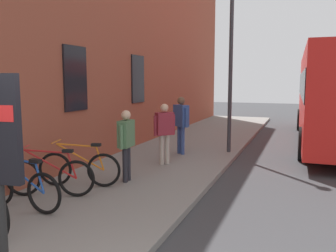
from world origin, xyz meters
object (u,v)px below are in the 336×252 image
pedestrian_by_facade (164,128)px  pedestrian_near_bus (181,119)px  bicycle_under_window (80,168)px  bicycle_end_of_row (21,188)px  bicycle_far_end (50,177)px  pedestrian_crossing_street (126,138)px  street_lamp (231,50)px

pedestrian_by_facade → pedestrian_near_bus: size_ratio=0.93×
bicycle_under_window → pedestrian_by_facade: bearing=-20.9°
bicycle_end_of_row → bicycle_far_end: (0.76, 0.00, 0.00)m
bicycle_end_of_row → pedestrian_crossing_street: (2.20, -0.89, 0.58)m
street_lamp → pedestrian_near_bus: bearing=122.7°
pedestrian_near_bus → street_lamp: size_ratio=0.33×
bicycle_far_end → bicycle_end_of_row: bearing=-179.7°
bicycle_end_of_row → pedestrian_crossing_street: pedestrian_crossing_street is taller
bicycle_under_window → pedestrian_by_facade: size_ratio=1.05×
bicycle_under_window → pedestrian_crossing_street: 1.17m
street_lamp → pedestrian_by_facade: bearing=150.4°
street_lamp → bicycle_end_of_row: bearing=159.2°
pedestrian_by_facade → pedestrian_near_bus: 1.42m
bicycle_under_window → pedestrian_near_bus: (3.89, -0.92, 0.68)m
pedestrian_by_facade → pedestrian_crossing_street: pedestrian_by_facade is taller
pedestrian_by_facade → bicycle_under_window: bearing=159.1°
bicycle_under_window → pedestrian_crossing_street: bearing=-46.9°
bicycle_far_end → pedestrian_crossing_street: (1.45, -0.89, 0.58)m
bicycle_far_end → pedestrian_by_facade: pedestrian_by_facade is taller
bicycle_end_of_row → bicycle_under_window: bearing=-5.5°
bicycle_under_window → pedestrian_by_facade: 2.71m
pedestrian_crossing_street → street_lamp: 4.81m
bicycle_under_window → pedestrian_near_bus: 4.05m
pedestrian_by_facade → street_lamp: street_lamp is taller
pedestrian_near_bus → bicycle_far_end: bearing=167.0°
bicycle_end_of_row → bicycle_far_end: bearing=0.3°
pedestrian_by_facade → pedestrian_near_bus: pedestrian_near_bus is taller
bicycle_under_window → pedestrian_by_facade: (2.47, -0.94, 0.60)m
pedestrian_near_bus → street_lamp: bearing=-57.3°
pedestrian_by_facade → street_lamp: size_ratio=0.31×
bicycle_end_of_row → pedestrian_by_facade: bearing=-15.3°
pedestrian_crossing_street → pedestrian_near_bus: bearing=-3.1°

